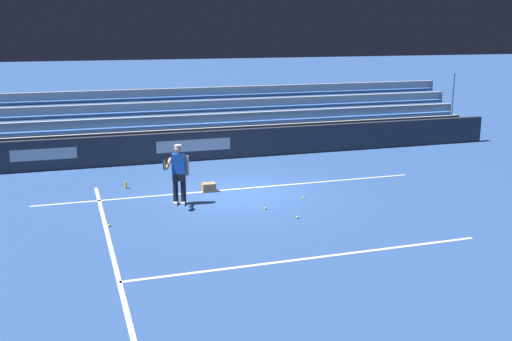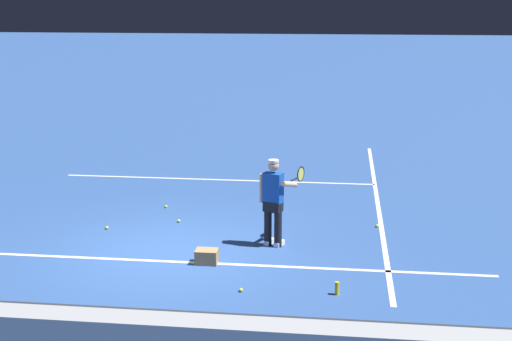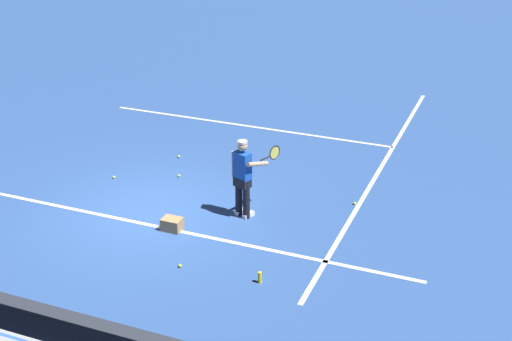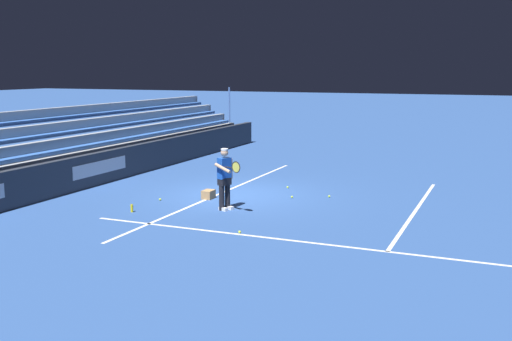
{
  "view_description": "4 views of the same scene",
  "coord_description": "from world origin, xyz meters",
  "px_view_note": "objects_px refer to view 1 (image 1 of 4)",
  "views": [
    {
      "loc": [
        4.93,
        16.7,
        4.85
      ],
      "look_at": [
        0.08,
        1.8,
        1.12
      ],
      "focal_mm": 42.0,
      "sensor_mm": 36.0,
      "label": 1
    },
    {
      "loc": [
        3.22,
        -12.47,
        4.72
      ],
      "look_at": [
        1.52,
        1.46,
        1.28
      ],
      "focal_mm": 50.0,
      "sensor_mm": 36.0,
      "label": 2
    },
    {
      "loc": [
        7.19,
        -11.63,
        7.16
      ],
      "look_at": [
        1.89,
        1.5,
        0.66
      ],
      "focal_mm": 50.0,
      "sensor_mm": 36.0,
      "label": 3
    },
    {
      "loc": [
        16.56,
        7.72,
        3.86
      ],
      "look_at": [
        0.52,
        0.92,
        0.9
      ],
      "focal_mm": 42.0,
      "sensor_mm": 36.0,
      "label": 4
    }
  ],
  "objects_px": {
    "tennis_ball_by_box": "(175,183)",
    "water_bottle": "(126,185)",
    "ball_box_cardboard": "(209,187)",
    "tennis_ball_midcourt": "(303,198)",
    "tennis_player": "(179,174)",
    "tennis_ball_stray_back": "(109,225)",
    "tennis_ball_on_baseline": "(297,217)",
    "tennis_ball_far_right": "(266,208)"
  },
  "relations": [
    {
      "from": "ball_box_cardboard",
      "to": "tennis_ball_midcourt",
      "type": "distance_m",
      "value": 2.94
    },
    {
      "from": "tennis_ball_far_right",
      "to": "ball_box_cardboard",
      "type": "bearing_deg",
      "value": -65.47
    },
    {
      "from": "tennis_ball_by_box",
      "to": "tennis_ball_far_right",
      "type": "height_order",
      "value": "same"
    },
    {
      "from": "tennis_ball_stray_back",
      "to": "tennis_ball_by_box",
      "type": "bearing_deg",
      "value": -122.69
    },
    {
      "from": "tennis_player",
      "to": "tennis_ball_midcourt",
      "type": "relative_size",
      "value": 25.98
    },
    {
      "from": "tennis_player",
      "to": "tennis_ball_on_baseline",
      "type": "height_order",
      "value": "tennis_player"
    },
    {
      "from": "tennis_player",
      "to": "tennis_ball_on_baseline",
      "type": "bearing_deg",
      "value": 140.69
    },
    {
      "from": "tennis_ball_stray_back",
      "to": "tennis_ball_far_right",
      "type": "distance_m",
      "value": 4.22
    },
    {
      "from": "tennis_player",
      "to": "water_bottle",
      "type": "bearing_deg",
      "value": -60.68
    },
    {
      "from": "ball_box_cardboard",
      "to": "tennis_ball_stray_back",
      "type": "height_order",
      "value": "ball_box_cardboard"
    },
    {
      "from": "tennis_player",
      "to": "ball_box_cardboard",
      "type": "relative_size",
      "value": 4.29
    },
    {
      "from": "water_bottle",
      "to": "ball_box_cardboard",
      "type": "bearing_deg",
      "value": 154.62
    },
    {
      "from": "tennis_player",
      "to": "ball_box_cardboard",
      "type": "distance_m",
      "value": 1.75
    },
    {
      "from": "ball_box_cardboard",
      "to": "tennis_ball_midcourt",
      "type": "xyz_separation_m",
      "value": [
        -2.43,
        1.66,
        -0.1
      ]
    },
    {
      "from": "tennis_ball_by_box",
      "to": "tennis_ball_on_baseline",
      "type": "xyz_separation_m",
      "value": [
        -2.38,
        4.52,
        0.0
      ]
    },
    {
      "from": "tennis_ball_by_box",
      "to": "water_bottle",
      "type": "xyz_separation_m",
      "value": [
        1.57,
        0.08,
        0.08
      ]
    },
    {
      "from": "tennis_ball_midcourt",
      "to": "water_bottle",
      "type": "bearing_deg",
      "value": -30.07
    },
    {
      "from": "tennis_ball_by_box",
      "to": "tennis_ball_midcourt",
      "type": "relative_size",
      "value": 1.0
    },
    {
      "from": "tennis_ball_on_baseline",
      "to": "tennis_ball_far_right",
      "type": "relative_size",
      "value": 1.0
    },
    {
      "from": "tennis_ball_by_box",
      "to": "tennis_ball_on_baseline",
      "type": "relative_size",
      "value": 1.0
    },
    {
      "from": "ball_box_cardboard",
      "to": "tennis_ball_on_baseline",
      "type": "distance_m",
      "value": 3.67
    },
    {
      "from": "tennis_ball_far_right",
      "to": "water_bottle",
      "type": "distance_m",
      "value": 4.84
    },
    {
      "from": "tennis_ball_by_box",
      "to": "ball_box_cardboard",
      "type": "bearing_deg",
      "value": 123.67
    },
    {
      "from": "tennis_ball_on_baseline",
      "to": "tennis_ball_stray_back",
      "type": "xyz_separation_m",
      "value": [
        4.74,
        -0.84,
        0.0
      ]
    },
    {
      "from": "tennis_ball_by_box",
      "to": "water_bottle",
      "type": "height_order",
      "value": "water_bottle"
    },
    {
      "from": "tennis_ball_stray_back",
      "to": "ball_box_cardboard",
      "type": "bearing_deg",
      "value": -141.92
    },
    {
      "from": "ball_box_cardboard",
      "to": "tennis_ball_midcourt",
      "type": "relative_size",
      "value": 6.06
    },
    {
      "from": "ball_box_cardboard",
      "to": "tennis_ball_by_box",
      "type": "relative_size",
      "value": 6.06
    },
    {
      "from": "tennis_ball_midcourt",
      "to": "tennis_ball_on_baseline",
      "type": "bearing_deg",
      "value": 62.86
    },
    {
      "from": "tennis_ball_stray_back",
      "to": "tennis_ball_midcourt",
      "type": "bearing_deg",
      "value": -171.65
    },
    {
      "from": "tennis_ball_stray_back",
      "to": "tennis_player",
      "type": "bearing_deg",
      "value": -146.12
    },
    {
      "from": "tennis_player",
      "to": "tennis_ball_far_right",
      "type": "distance_m",
      "value": 2.62
    },
    {
      "from": "tennis_player",
      "to": "water_bottle",
      "type": "xyz_separation_m",
      "value": [
        1.25,
        -2.23,
        -0.78
      ]
    },
    {
      "from": "water_bottle",
      "to": "tennis_ball_by_box",
      "type": "bearing_deg",
      "value": -177.09
    },
    {
      "from": "tennis_player",
      "to": "tennis_ball_stray_back",
      "type": "bearing_deg",
      "value": 33.88
    },
    {
      "from": "ball_box_cardboard",
      "to": "tennis_ball_far_right",
      "type": "bearing_deg",
      "value": 114.53
    },
    {
      "from": "tennis_ball_on_baseline",
      "to": "water_bottle",
      "type": "height_order",
      "value": "water_bottle"
    },
    {
      "from": "tennis_ball_midcourt",
      "to": "tennis_ball_stray_back",
      "type": "bearing_deg",
      "value": 8.35
    },
    {
      "from": "ball_box_cardboard",
      "to": "tennis_player",
      "type": "bearing_deg",
      "value": 44.67
    },
    {
      "from": "tennis_player",
      "to": "water_bottle",
      "type": "distance_m",
      "value": 2.67
    },
    {
      "from": "tennis_ball_on_baseline",
      "to": "tennis_ball_stray_back",
      "type": "bearing_deg",
      "value": -10.0
    },
    {
      "from": "tennis_ball_on_baseline",
      "to": "tennis_ball_stray_back",
      "type": "distance_m",
      "value": 4.82
    }
  ]
}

